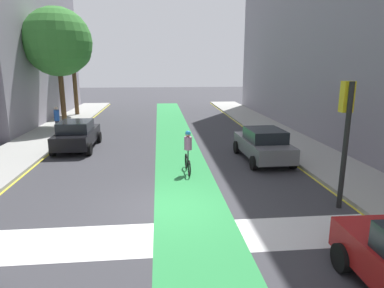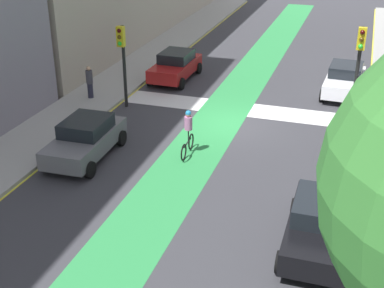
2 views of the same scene
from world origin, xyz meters
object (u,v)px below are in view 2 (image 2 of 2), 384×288
Objects in this scene: car_red_right_near at (176,66)px; pedestrian_sidewalk_right_a at (90,82)px; traffic_signal_near_left at (359,58)px; car_grey_right_far at (85,139)px; traffic_signal_near_right at (122,51)px; cyclist_in_lane at (188,132)px; car_black_left_far at (320,224)px; car_white_left_near at (345,80)px.

pedestrian_sidewalk_right_a is (2.97, 4.55, 0.19)m from car_red_right_near.
car_grey_right_far is (9.88, 6.53, -2.35)m from traffic_signal_near_left.
traffic_signal_near_right is 5.88m from car_grey_right_far.
car_red_right_near is 2.28× the size of cyclist_in_lane.
car_black_left_far is 16.51m from car_red_right_near.
car_red_right_near is 1.00× the size of car_grey_right_far.
traffic_signal_near_right is 6.31m from cyclist_in_lane.
traffic_signal_near_left is 1.07× the size of car_black_left_far.
pedestrian_sidewalk_right_a reaches higher than car_white_left_near.
car_red_right_near is (9.79, -3.84, -2.35)m from traffic_signal_near_left.
cyclist_in_lane reaches higher than car_grey_right_far.
car_white_left_near is at bearing -157.97° from pedestrian_sidewalk_right_a.
car_white_left_near is (0.13, -13.99, 0.00)m from car_black_left_far.
traffic_signal_near_left reaches higher than car_red_right_near.
pedestrian_sidewalk_right_a reaches higher than car_red_right_near.
traffic_signal_near_right is at bearing -40.29° from car_black_left_far.
car_grey_right_far is (0.09, 10.37, 0.00)m from car_red_right_near.
car_red_right_near is at bearing -55.46° from car_black_left_far.
car_white_left_near is 13.17m from pedestrian_sidewalk_right_a.
traffic_signal_near_right is at bearing 27.65° from car_white_left_near.
car_red_right_near is 0.99× the size of car_white_left_near.
car_grey_right_far is 2.29× the size of cyclist_in_lane.
traffic_signal_near_left is 10.78m from car_red_right_near.
traffic_signal_near_left reaches higher than car_white_left_near.
traffic_signal_near_right is 0.89× the size of traffic_signal_near_left.
car_red_right_near and car_white_left_near have the same top height.
car_grey_right_far is (-0.80, 5.46, -2.04)m from traffic_signal_near_right.
pedestrian_sidewalk_right_a is (6.66, -4.29, 0.02)m from cyclist_in_lane.
traffic_signal_near_left is 12.97m from pedestrian_sidewalk_right_a.
car_red_right_near and car_grey_right_far have the same top height.
traffic_signal_near_left is 12.07m from car_grey_right_far.
traffic_signal_near_left is at bearing -140.77° from cyclist_in_lane.
traffic_signal_near_right is 0.95× the size of car_red_right_near.
pedestrian_sidewalk_right_a reaches higher than car_black_left_far.
car_grey_right_far is at bearing 98.30° from traffic_signal_near_right.
car_white_left_near is at bearing -177.58° from car_red_right_near.
car_white_left_near is at bearing -82.41° from traffic_signal_near_left.
traffic_signal_near_right is at bearing 79.75° from car_red_right_near.
car_white_left_near is 2.59× the size of pedestrian_sidewalk_right_a.
car_red_right_near is 9.57m from cyclist_in_lane.
traffic_signal_near_right is 11.60m from car_white_left_near.
car_white_left_near is at bearing -89.46° from car_black_left_far.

